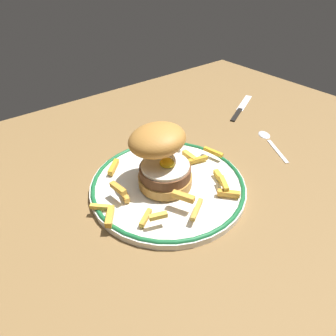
% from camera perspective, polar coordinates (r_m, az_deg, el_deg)
% --- Properties ---
extents(ground_plane, '(1.36, 0.90, 0.04)m').
position_cam_1_polar(ground_plane, '(0.55, -3.40, -5.22)').
color(ground_plane, brown).
extents(dinner_plate, '(0.28, 0.28, 0.02)m').
position_cam_1_polar(dinner_plate, '(0.53, -0.00, -3.23)').
color(dinner_plate, white).
rests_on(dinner_plate, ground_plane).
extents(burger, '(0.14, 0.14, 0.11)m').
position_cam_1_polar(burger, '(0.49, -1.45, 2.51)').
color(burger, '#B07A36').
rests_on(burger, dinner_plate).
extents(fries_pile, '(0.27, 0.23, 0.03)m').
position_cam_1_polar(fries_pile, '(0.52, 0.20, -1.69)').
color(fries_pile, orange).
rests_on(fries_pile, dinner_plate).
extents(knife, '(0.17, 0.09, 0.01)m').
position_cam_1_polar(knife, '(0.83, 13.98, 11.18)').
color(knife, black).
rests_on(knife, ground_plane).
extents(spoon, '(0.08, 0.12, 0.01)m').
position_cam_1_polar(spoon, '(0.72, 18.91, 5.78)').
color(spoon, silver).
rests_on(spoon, ground_plane).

